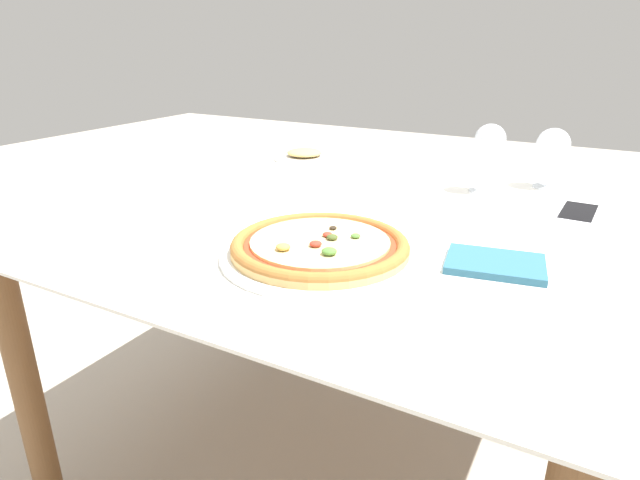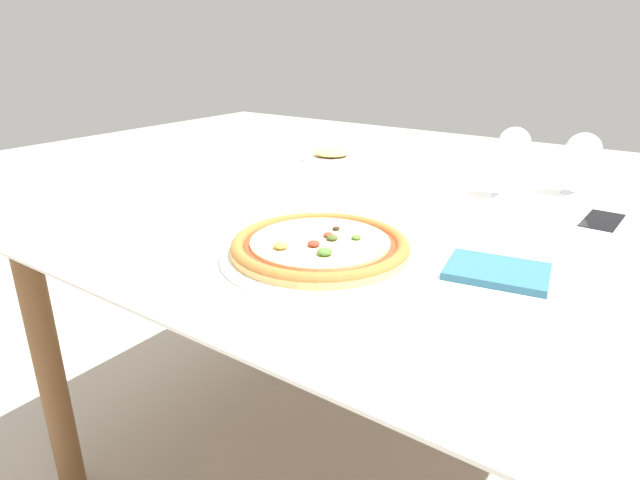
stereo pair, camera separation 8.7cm
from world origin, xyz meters
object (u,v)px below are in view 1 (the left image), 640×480
object	(u,v)px
fork	(123,233)
cell_phone	(578,214)
side_plate	(305,156)
dining_table	(340,239)
wine_glass_far_right	(490,143)
wine_glass_far_left	(553,146)
pizza_plate	(320,247)

from	to	relation	value
fork	cell_phone	size ratio (longest dim) A/B	1.15
fork	side_plate	distance (m)	0.71
dining_table	fork	size ratio (longest dim) A/B	7.45
wine_glass_far_right	wine_glass_far_left	bearing A→B (deg)	42.99
dining_table	wine_glass_far_left	bearing A→B (deg)	45.28
dining_table	cell_phone	world-z (taller)	cell_phone
dining_table	pizza_plate	xyz separation A→B (m)	(0.10, -0.27, 0.09)
fork	wine_glass_far_left	size ratio (longest dim) A/B	1.19
dining_table	pizza_plate	size ratio (longest dim) A/B	3.83
cell_phone	side_plate	bearing A→B (deg)	166.15
pizza_plate	side_plate	xyz separation A→B (m)	(-0.40, 0.63, -0.01)
dining_table	cell_phone	size ratio (longest dim) A/B	8.59
cell_phone	side_plate	distance (m)	0.78
pizza_plate	wine_glass_far_left	world-z (taller)	wine_glass_far_left
fork	wine_glass_far_left	bearing A→B (deg)	48.68
side_plate	pizza_plate	bearing A→B (deg)	-57.45
pizza_plate	side_plate	size ratio (longest dim) A/B	1.87
pizza_plate	wine_glass_far_left	size ratio (longest dim) A/B	2.32
wine_glass_far_left	cell_phone	xyz separation A→B (m)	(0.09, -0.20, -0.09)
fork	side_plate	bearing A→B (deg)	92.57
dining_table	side_plate	distance (m)	0.47
dining_table	cell_phone	distance (m)	0.49
wine_glass_far_left	wine_glass_far_right	distance (m)	0.17
wine_glass_far_right	cell_phone	xyz separation A→B (m)	(0.21, -0.09, -0.11)
pizza_plate	wine_glass_far_right	xyz separation A→B (m)	(0.15, 0.53, 0.10)
wine_glass_far_left	side_plate	bearing A→B (deg)	-178.74
fork	side_plate	xyz separation A→B (m)	(-0.03, 0.71, 0.01)
fork	wine_glass_far_right	distance (m)	0.81
dining_table	side_plate	bearing A→B (deg)	130.09
cell_phone	side_plate	size ratio (longest dim) A/B	0.83
pizza_plate	cell_phone	xyz separation A→B (m)	(0.35, 0.44, -0.01)
pizza_plate	fork	bearing A→B (deg)	-167.31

